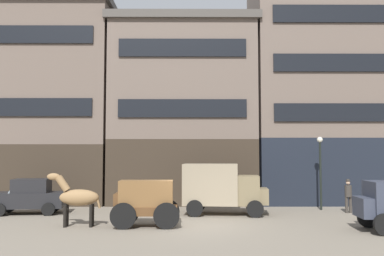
{
  "coord_description": "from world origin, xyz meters",
  "views": [
    {
      "loc": [
        -0.1,
        -18.42,
        3.07
      ],
      "look_at": [
        0.01,
        2.01,
        4.39
      ],
      "focal_mm": 39.59,
      "sensor_mm": 36.0,
      "label": 1
    }
  ],
  "objects_px": {
    "delivery_truck_near": "(222,187)",
    "streetlamp_curbside": "(320,162)",
    "cargo_wagon": "(145,200)",
    "sedan_dark": "(29,196)",
    "pedestrian_officer": "(348,194)",
    "draft_horse": "(77,197)"
  },
  "relations": [
    {
      "from": "cargo_wagon",
      "to": "pedestrian_officer",
      "type": "xyz_separation_m",
      "value": [
        10.44,
        4.32,
        -0.17
      ]
    },
    {
      "from": "delivery_truck_near",
      "to": "streetlamp_curbside",
      "type": "xyz_separation_m",
      "value": [
        5.74,
        1.84,
        1.25
      ]
    },
    {
      "from": "cargo_wagon",
      "to": "delivery_truck_near",
      "type": "distance_m",
      "value": 5.19
    },
    {
      "from": "streetlamp_curbside",
      "to": "delivery_truck_near",
      "type": "bearing_deg",
      "value": -162.22
    },
    {
      "from": "draft_horse",
      "to": "pedestrian_officer",
      "type": "relative_size",
      "value": 1.31
    },
    {
      "from": "draft_horse",
      "to": "delivery_truck_near",
      "type": "relative_size",
      "value": 0.52
    },
    {
      "from": "pedestrian_officer",
      "to": "delivery_truck_near",
      "type": "bearing_deg",
      "value": -174.99
    },
    {
      "from": "cargo_wagon",
      "to": "streetlamp_curbside",
      "type": "bearing_deg",
      "value": 30.74
    },
    {
      "from": "draft_horse",
      "to": "pedestrian_officer",
      "type": "height_order",
      "value": "draft_horse"
    },
    {
      "from": "delivery_truck_near",
      "to": "streetlamp_curbside",
      "type": "height_order",
      "value": "streetlamp_curbside"
    },
    {
      "from": "sedan_dark",
      "to": "streetlamp_curbside",
      "type": "distance_m",
      "value": 16.05
    },
    {
      "from": "delivery_truck_near",
      "to": "streetlamp_curbside",
      "type": "distance_m",
      "value": 6.16
    },
    {
      "from": "delivery_truck_near",
      "to": "pedestrian_officer",
      "type": "distance_m",
      "value": 6.87
    },
    {
      "from": "delivery_truck_near",
      "to": "streetlamp_curbside",
      "type": "bearing_deg",
      "value": 17.78
    },
    {
      "from": "cargo_wagon",
      "to": "sedan_dark",
      "type": "relative_size",
      "value": 0.76
    },
    {
      "from": "cargo_wagon",
      "to": "sedan_dark",
      "type": "xyz_separation_m",
      "value": [
        -6.53,
        4.01,
        -0.23
      ]
    },
    {
      "from": "cargo_wagon",
      "to": "pedestrian_officer",
      "type": "relative_size",
      "value": 1.64
    },
    {
      "from": "cargo_wagon",
      "to": "draft_horse",
      "type": "xyz_separation_m",
      "value": [
        -2.95,
        -0.0,
        0.12
      ]
    },
    {
      "from": "cargo_wagon",
      "to": "sedan_dark",
      "type": "bearing_deg",
      "value": 148.41
    },
    {
      "from": "draft_horse",
      "to": "pedestrian_officer",
      "type": "distance_m",
      "value": 14.07
    },
    {
      "from": "cargo_wagon",
      "to": "pedestrian_officer",
      "type": "distance_m",
      "value": 11.3
    },
    {
      "from": "delivery_truck_near",
      "to": "pedestrian_officer",
      "type": "xyz_separation_m",
      "value": [
        6.83,
        0.6,
        -0.44
      ]
    }
  ]
}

